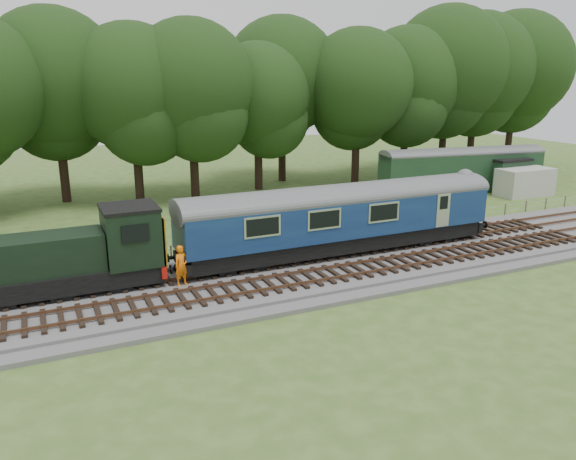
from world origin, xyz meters
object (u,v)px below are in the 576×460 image
dmu_railcar (341,213)px  caravan (525,182)px  worker (182,266)px  shunter_loco (70,258)px  parked_coach (462,167)px

dmu_railcar → caravan: (22.31, 7.98, -1.46)m
worker → caravan: bearing=0.6°
shunter_loco → parked_coach: bearing=19.5°
dmu_railcar → shunter_loco: bearing=180.0°
shunter_loco → parked_coach: size_ratio=0.60×
dmu_railcar → worker: size_ratio=9.31×
dmu_railcar → shunter_loco: size_ratio=2.02×
worker → caravan: 32.87m
shunter_loco → caravan: 37.11m
shunter_loco → dmu_railcar: bearing=-0.0°
parked_coach → caravan: parked_coach is taller
shunter_loco → worker: bearing=-15.2°
parked_coach → caravan: (3.66, -3.57, -0.95)m
worker → parked_coach: parked_coach is taller
dmu_railcar → worker: 9.40m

